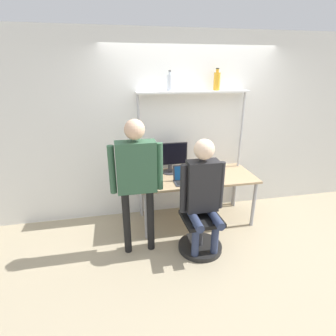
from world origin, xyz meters
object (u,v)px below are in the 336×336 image
at_px(cell_phone, 205,180).
at_px(bottle_amber, 217,81).
at_px(monitor, 170,156).
at_px(laptop, 186,177).
at_px(person_seated, 203,188).
at_px(person_standing, 136,171).
at_px(bottle_clear, 170,82).
at_px(office_chair, 200,228).

distance_m(cell_phone, bottle_amber, 1.40).
distance_m(monitor, laptop, 0.44).
distance_m(laptop, person_seated, 0.55).
relative_size(person_standing, bottle_amber, 5.69).
relative_size(person_standing, bottle_clear, 6.34).
relative_size(laptop, person_standing, 0.21).
bearing_deg(person_standing, cell_phone, 20.56).
bearing_deg(office_chair, bottle_amber, 62.96).
xyz_separation_m(cell_phone, bottle_amber, (0.26, 0.46, 1.29)).
distance_m(person_standing, bottle_amber, 1.76).
distance_m(monitor, bottle_amber, 1.25).
height_order(office_chair, person_standing, person_standing).
height_order(office_chair, bottle_clear, bottle_clear).
bearing_deg(bottle_amber, monitor, -174.93).
distance_m(cell_phone, person_seated, 0.57).
xyz_separation_m(laptop, office_chair, (0.06, -0.50, -0.50)).
bearing_deg(cell_phone, bottle_clear, 131.38).
relative_size(office_chair, bottle_clear, 3.49).
height_order(monitor, bottle_clear, bottle_clear).
bearing_deg(cell_phone, person_standing, -159.44).
bearing_deg(office_chair, monitor, 103.36).
xyz_separation_m(laptop, bottle_amber, (0.53, 0.43, 1.24)).
relative_size(person_seated, person_standing, 0.86).
relative_size(laptop, person_seated, 0.24).
bearing_deg(bottle_clear, person_standing, -124.28).
bearing_deg(bottle_clear, monitor, -97.03).
distance_m(monitor, cell_phone, 0.63).
distance_m(laptop, bottle_clear, 1.31).
relative_size(monitor, cell_phone, 3.47).
height_order(cell_phone, person_standing, person_standing).
bearing_deg(person_seated, monitor, 102.82).
height_order(office_chair, bottle_amber, bottle_amber).
distance_m(monitor, bottle_clear, 1.03).
bearing_deg(bottle_amber, office_chair, -117.04).
bearing_deg(laptop, office_chair, -83.42).
distance_m(person_seated, bottle_clear, 1.52).
distance_m(office_chair, person_seated, 0.58).
bearing_deg(monitor, bottle_amber, 5.07).
bearing_deg(bottle_clear, cell_phone, -48.62).
height_order(monitor, office_chair, monitor).
distance_m(cell_phone, bottle_clear, 1.42).
bearing_deg(office_chair, bottle_clear, 102.08).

